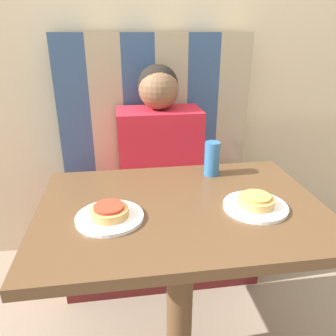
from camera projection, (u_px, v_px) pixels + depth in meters
The scene contains 10 objects.
wall_back at pixel (151, 24), 1.69m from camera, with size 7.00×0.05×2.60m.
booth_seat at pixel (160, 229), 1.83m from camera, with size 1.00×0.47×0.48m.
booth_backrest at pixel (155, 110), 1.76m from camera, with size 1.00×0.10×0.78m.
dining_table at pixel (181, 232), 1.13m from camera, with size 0.94×0.66×0.74m.
person at pixel (159, 137), 1.63m from camera, with size 0.41×0.24×0.64m.
plate_left at pixel (110, 217), 1.00m from camera, with size 0.21×0.21×0.01m.
plate_right at pixel (255, 206), 1.06m from camera, with size 0.21×0.21×0.01m.
pizza_left at pixel (109, 211), 0.99m from camera, with size 0.12×0.12×0.04m.
pizza_right at pixel (256, 200), 1.05m from camera, with size 0.12×0.12×0.04m.
drinking_cup at pixel (212, 159), 1.29m from camera, with size 0.06×0.06×0.14m.
Camera 1 is at (-0.18, -0.94, 1.27)m, focal length 35.00 mm.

